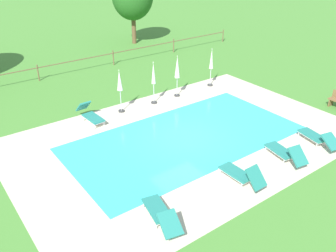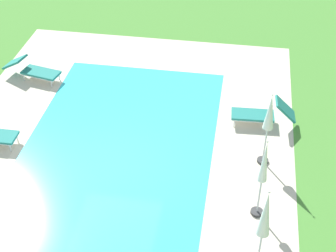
{
  "view_description": "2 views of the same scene",
  "coord_description": "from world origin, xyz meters",
  "px_view_note": "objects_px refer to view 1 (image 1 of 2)",
  "views": [
    {
      "loc": [
        -9.17,
        -11.09,
        8.19
      ],
      "look_at": [
        -0.61,
        0.5,
        0.6
      ],
      "focal_mm": 38.69,
      "sensor_mm": 36.0,
      "label": 1
    },
    {
      "loc": [
        10.14,
        3.27,
        9.6
      ],
      "look_at": [
        -1.1,
        1.43,
        0.8
      ],
      "focal_mm": 54.45,
      "sensor_mm": 36.0,
      "label": 2
    }
  ],
  "objects_px": {
    "patio_umbrella_closed_row_west": "(177,70)",
    "sun_lounger_south_near_corner": "(161,213)",
    "sun_lounger_north_mid": "(285,152)",
    "sun_lounger_north_end": "(318,137)",
    "patio_umbrella_closed_row_centre": "(154,77)",
    "patio_umbrella_closed_row_mid_east": "(211,62)",
    "sun_lounger_north_near_steps": "(241,174)",
    "sun_lounger_north_far": "(90,115)",
    "patio_umbrella_closed_row_mid_west": "(120,84)"
  },
  "relations": [
    {
      "from": "sun_lounger_north_end",
      "to": "patio_umbrella_closed_row_centre",
      "type": "height_order",
      "value": "patio_umbrella_closed_row_centre"
    },
    {
      "from": "sun_lounger_north_end",
      "to": "sun_lounger_north_mid",
      "type": "bearing_deg",
      "value": 178.61
    },
    {
      "from": "patio_umbrella_closed_row_mid_west",
      "to": "patio_umbrella_closed_row_west",
      "type": "bearing_deg",
      "value": -1.15
    },
    {
      "from": "sun_lounger_north_mid",
      "to": "sun_lounger_north_far",
      "type": "relative_size",
      "value": 1.04
    },
    {
      "from": "sun_lounger_north_mid",
      "to": "patio_umbrella_closed_row_west",
      "type": "xyz_separation_m",
      "value": [
        0.57,
        7.94,
        1.22
      ]
    },
    {
      "from": "sun_lounger_north_near_steps",
      "to": "patio_umbrella_closed_row_mid_east",
      "type": "xyz_separation_m",
      "value": [
        5.8,
        8.05,
        1.09
      ]
    },
    {
      "from": "sun_lounger_north_near_steps",
      "to": "patio_umbrella_closed_row_west",
      "type": "height_order",
      "value": "patio_umbrella_closed_row_west"
    },
    {
      "from": "sun_lounger_north_far",
      "to": "sun_lounger_south_near_corner",
      "type": "relative_size",
      "value": 0.92
    },
    {
      "from": "sun_lounger_north_far",
      "to": "patio_umbrella_closed_row_west",
      "type": "distance_m",
      "value": 5.55
    },
    {
      "from": "patio_umbrella_closed_row_centre",
      "to": "patio_umbrella_closed_row_mid_east",
      "type": "xyz_separation_m",
      "value": [
        4.28,
        0.13,
        -0.02
      ]
    },
    {
      "from": "sun_lounger_north_near_steps",
      "to": "sun_lounger_north_end",
      "type": "height_order",
      "value": "sun_lounger_north_near_steps"
    },
    {
      "from": "sun_lounger_north_far",
      "to": "sun_lounger_north_end",
      "type": "bearing_deg",
      "value": -48.54
    },
    {
      "from": "patio_umbrella_closed_row_mid_east",
      "to": "sun_lounger_north_end",
      "type": "bearing_deg",
      "value": -97.14
    },
    {
      "from": "sun_lounger_north_near_steps",
      "to": "patio_umbrella_closed_row_mid_east",
      "type": "relative_size",
      "value": 0.82
    },
    {
      "from": "sun_lounger_north_end",
      "to": "patio_umbrella_closed_row_mid_west",
      "type": "relative_size",
      "value": 0.92
    },
    {
      "from": "patio_umbrella_closed_row_mid_west",
      "to": "patio_umbrella_closed_row_centre",
      "type": "xyz_separation_m",
      "value": [
        2.0,
        -0.11,
        -0.07
      ]
    },
    {
      "from": "patio_umbrella_closed_row_west",
      "to": "patio_umbrella_closed_row_mid_east",
      "type": "height_order",
      "value": "patio_umbrella_closed_row_west"
    },
    {
      "from": "patio_umbrella_closed_row_west",
      "to": "patio_umbrella_closed_row_mid_east",
      "type": "xyz_separation_m",
      "value": [
        2.65,
        0.09,
        -0.11
      ]
    },
    {
      "from": "sun_lounger_north_end",
      "to": "patio_umbrella_closed_row_mid_east",
      "type": "distance_m",
      "value": 8.22
    },
    {
      "from": "sun_lounger_south_near_corner",
      "to": "sun_lounger_north_mid",
      "type": "bearing_deg",
      "value": -0.41
    },
    {
      "from": "sun_lounger_south_near_corner",
      "to": "patio_umbrella_closed_row_mid_east",
      "type": "distance_m",
      "value": 12.39
    },
    {
      "from": "sun_lounger_north_far",
      "to": "patio_umbrella_closed_row_west",
      "type": "xyz_separation_m",
      "value": [
        5.42,
        0.01,
        1.21
      ]
    },
    {
      "from": "sun_lounger_south_near_corner",
      "to": "patio_umbrella_closed_row_mid_east",
      "type": "bearing_deg",
      "value": 40.28
    },
    {
      "from": "patio_umbrella_closed_row_mid_east",
      "to": "patio_umbrella_closed_row_centre",
      "type": "bearing_deg",
      "value": -178.31
    },
    {
      "from": "patio_umbrella_closed_row_west",
      "to": "sun_lounger_south_near_corner",
      "type": "bearing_deg",
      "value": -130.61
    },
    {
      "from": "sun_lounger_north_near_steps",
      "to": "patio_umbrella_closed_row_mid_east",
      "type": "distance_m",
      "value": 9.98
    },
    {
      "from": "patio_umbrella_closed_row_centre",
      "to": "patio_umbrella_closed_row_mid_east",
      "type": "bearing_deg",
      "value": 1.69
    },
    {
      "from": "sun_lounger_north_near_steps",
      "to": "patio_umbrella_closed_row_centre",
      "type": "bearing_deg",
      "value": 79.15
    },
    {
      "from": "sun_lounger_north_end",
      "to": "patio_umbrella_closed_row_centre",
      "type": "distance_m",
      "value": 8.67
    },
    {
      "from": "patio_umbrella_closed_row_mid_west",
      "to": "patio_umbrella_closed_row_mid_east",
      "type": "bearing_deg",
      "value": 0.11
    },
    {
      "from": "sun_lounger_north_end",
      "to": "sun_lounger_south_near_corner",
      "type": "height_order",
      "value": "sun_lounger_south_near_corner"
    },
    {
      "from": "sun_lounger_south_near_corner",
      "to": "sun_lounger_north_end",
      "type": "bearing_deg",
      "value": -0.66
    },
    {
      "from": "sun_lounger_north_mid",
      "to": "sun_lounger_north_end",
      "type": "distance_m",
      "value": 2.21
    },
    {
      "from": "sun_lounger_north_end",
      "to": "patio_umbrella_closed_row_west",
      "type": "bearing_deg",
      "value": 101.56
    },
    {
      "from": "sun_lounger_south_near_corner",
      "to": "sun_lounger_north_far",
      "type": "bearing_deg",
      "value": 80.27
    },
    {
      "from": "sun_lounger_south_near_corner",
      "to": "patio_umbrella_closed_row_mid_west",
      "type": "height_order",
      "value": "patio_umbrella_closed_row_mid_west"
    },
    {
      "from": "sun_lounger_north_end",
      "to": "patio_umbrella_closed_row_mid_east",
      "type": "height_order",
      "value": "patio_umbrella_closed_row_mid_east"
    },
    {
      "from": "sun_lounger_north_mid",
      "to": "patio_umbrella_closed_row_centre",
      "type": "distance_m",
      "value": 8.05
    },
    {
      "from": "sun_lounger_south_near_corner",
      "to": "patio_umbrella_closed_row_centre",
      "type": "relative_size",
      "value": 0.9
    },
    {
      "from": "sun_lounger_north_end",
      "to": "patio_umbrella_closed_row_mid_east",
      "type": "relative_size",
      "value": 0.92
    },
    {
      "from": "sun_lounger_north_mid",
      "to": "sun_lounger_north_end",
      "type": "bearing_deg",
      "value": -1.39
    },
    {
      "from": "sun_lounger_north_mid",
      "to": "patio_umbrella_closed_row_mid_east",
      "type": "relative_size",
      "value": 0.88
    },
    {
      "from": "patio_umbrella_closed_row_centre",
      "to": "sun_lounger_north_far",
      "type": "bearing_deg",
      "value": 179.53
    },
    {
      "from": "sun_lounger_south_near_corner",
      "to": "patio_umbrella_closed_row_west",
      "type": "relative_size",
      "value": 0.89
    },
    {
      "from": "patio_umbrella_closed_row_west",
      "to": "sun_lounger_north_mid",
      "type": "bearing_deg",
      "value": -94.12
    },
    {
      "from": "sun_lounger_north_far",
      "to": "sun_lounger_north_mid",
      "type": "bearing_deg",
      "value": -58.56
    },
    {
      "from": "sun_lounger_north_end",
      "to": "patio_umbrella_closed_row_mid_east",
      "type": "bearing_deg",
      "value": 82.86
    },
    {
      "from": "sun_lounger_north_end",
      "to": "patio_umbrella_closed_row_mid_east",
      "type": "xyz_separation_m",
      "value": [
        1.01,
        8.08,
        1.12
      ]
    },
    {
      "from": "sun_lounger_north_end",
      "to": "sun_lounger_north_near_steps",
      "type": "bearing_deg",
      "value": 179.7
    },
    {
      "from": "sun_lounger_north_far",
      "to": "patio_umbrella_closed_row_mid_west",
      "type": "xyz_separation_m",
      "value": [
        1.79,
        0.08,
        1.19
      ]
    }
  ]
}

